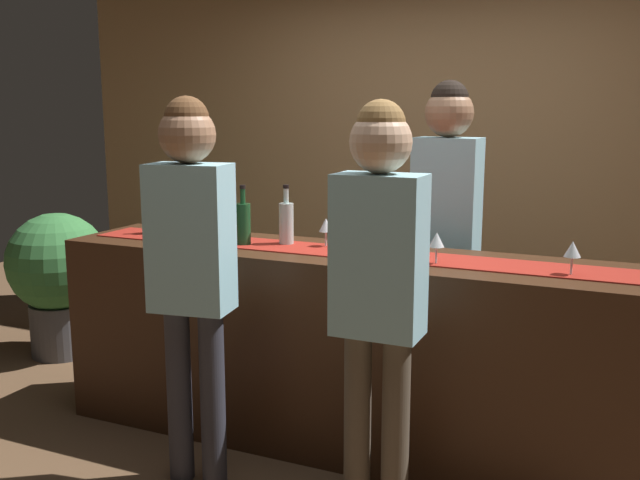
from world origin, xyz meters
The scene contains 14 objects.
ground_plane centered at (0.00, 0.00, 0.00)m, with size 10.00×10.00×0.00m, color brown.
back_wall centered at (0.00, 1.90, 1.45)m, with size 6.00×0.12×2.90m, color tan.
bar_counter centered at (0.00, 0.00, 0.49)m, with size 2.90×0.60×0.97m, color #3D2314.
counter_runner_cloth centered at (0.00, 0.00, 0.98)m, with size 2.76×0.28×0.01m, color maroon.
wine_bottle_amber centered at (-1.09, 0.06, 1.09)m, with size 0.07×0.07×0.30m.
wine_bottle_clear centered at (-0.34, 0.06, 1.09)m, with size 0.07×0.07×0.30m.
wine_bottle_green centered at (-0.53, -0.04, 1.09)m, with size 0.07×0.07×0.30m.
wine_glass_near_customer centered at (1.03, -0.07, 1.08)m, with size 0.07×0.07×0.14m.
wine_glass_mid_counter centered at (0.47, -0.09, 1.08)m, with size 0.07×0.07×0.14m.
wine_glass_far_end centered at (-0.13, 0.08, 1.08)m, with size 0.07×0.07×0.14m.
bartender centered at (0.35, 0.58, 1.12)m, with size 0.35×0.25×1.79m.
customer_sipping centered at (0.38, -0.57, 1.04)m, with size 0.34×0.24×1.68m.
customer_browsing centered at (-0.46, -0.60, 1.05)m, with size 0.37×0.25×1.70m.
potted_plant_tall centered at (-2.24, 0.43, 0.56)m, with size 0.66×0.66×0.97m.
Camera 1 is at (1.24, -3.06, 1.64)m, focal length 39.61 mm.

